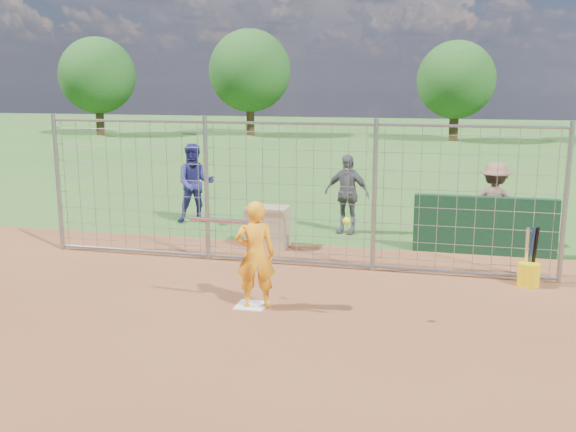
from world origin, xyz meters
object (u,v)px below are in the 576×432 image
(bystander_b, at_px, (347,194))
(bucket_with_bats, at_px, (529,271))
(bystander_c, at_px, (494,204))
(equipment_bin, at_px, (268,227))
(bystander_a, at_px, (195,184))
(batter, at_px, (255,255))

(bystander_b, height_order, bucket_with_bats, bystander_b)
(bystander_c, height_order, bucket_with_bats, bystander_c)
(bystander_b, xyz_separation_m, bucket_with_bats, (3.39, -2.98, -0.60))
(bystander_b, distance_m, bucket_with_bats, 4.55)
(bystander_b, distance_m, equipment_bin, 2.08)
(bystander_b, xyz_separation_m, equipment_bin, (-1.32, -1.54, -0.45))
(bystander_a, bearing_deg, equipment_bin, -63.14)
(bystander_c, bearing_deg, batter, 59.94)
(bystander_a, height_order, bystander_c, bystander_a)
(bystander_b, relative_size, equipment_bin, 2.13)
(bystander_a, bearing_deg, bystander_b, -28.09)
(bystander_b, xyz_separation_m, bystander_c, (2.99, -0.36, -0.02))
(bystander_b, relative_size, bystander_c, 1.03)
(batter, distance_m, bucket_with_bats, 4.44)
(bystander_a, relative_size, equipment_bin, 2.28)
(bystander_b, distance_m, bystander_c, 3.01)
(bystander_a, bearing_deg, batter, -84.89)
(batter, distance_m, bystander_a, 5.94)
(batter, relative_size, equipment_bin, 1.96)
(bystander_a, distance_m, bucket_with_bats, 7.64)
(bystander_a, height_order, bucket_with_bats, bystander_a)
(bystander_c, xyz_separation_m, bucket_with_bats, (0.40, -2.62, -0.58))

